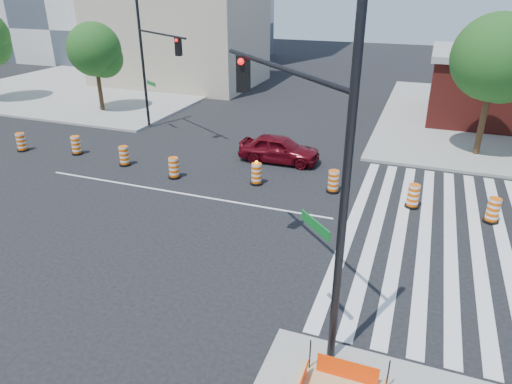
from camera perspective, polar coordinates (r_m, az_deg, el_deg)
ground at (r=20.84m, az=-9.54°, el=-0.14°), size 120.00×120.00×0.00m
sidewalk_nw at (r=44.92m, az=-18.59°, el=12.51°), size 22.00×22.00×0.15m
crosswalk_east at (r=18.43m, az=21.73°, el=-5.16°), size 6.75×13.50×0.01m
lane_centerline at (r=20.83m, az=-9.54°, el=-0.12°), size 14.00×0.12×0.01m
beige_midrise at (r=44.16m, az=-9.63°, el=19.70°), size 14.00×10.00×10.00m
red_coupe at (r=23.99m, az=2.93°, el=5.42°), size 4.26×1.79×1.44m
signal_pole_se at (r=10.88m, az=5.99°, el=6.15°), size 4.65×4.66×8.51m
signal_pole_nw at (r=28.62m, az=-12.73°, el=16.17°), size 4.91×3.19×7.58m
tree_north_b at (r=34.93m, az=-19.43°, el=16.11°), size 3.68×3.68×6.25m
tree_north_c at (r=26.66m, az=27.80°, el=14.11°), size 4.36×4.36×7.41m
median_drum_0 at (r=28.83m, az=-27.27°, el=5.51°), size 0.60×0.60×1.02m
median_drum_1 at (r=27.00m, az=-21.55°, el=5.39°), size 0.60×0.60×1.02m
median_drum_2 at (r=24.52m, az=-16.15°, el=4.29°), size 0.60×0.60×1.02m
median_drum_3 at (r=22.35m, az=-10.22°, el=2.91°), size 0.60×0.60×1.02m
median_drum_4 at (r=21.30m, az=0.06°, el=2.22°), size 0.60×0.60×1.18m
median_drum_5 at (r=20.78m, az=9.64°, el=1.24°), size 0.60×0.60×1.02m
median_drum_6 at (r=20.18m, az=19.04°, el=-0.57°), size 0.60×0.60×1.02m
median_drum_7 at (r=20.17m, az=27.49°, el=-2.13°), size 0.60×0.60×1.02m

